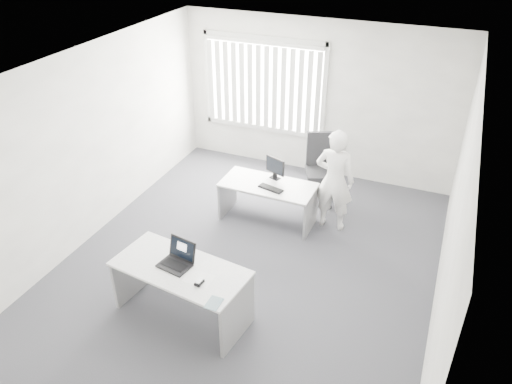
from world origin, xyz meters
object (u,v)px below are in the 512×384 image
at_px(office_chair, 320,179).
at_px(monitor, 275,168).
at_px(person, 335,180).
at_px(desk_near, 181,281).
at_px(desk_far, 268,194).
at_px(laptop, 174,257).

distance_m(office_chair, monitor, 1.07).
relative_size(office_chair, person, 0.70).
distance_m(desk_near, office_chair, 3.45).
xyz_separation_m(desk_near, desk_far, (0.20, 2.35, -0.05)).
bearing_deg(person, laptop, 64.57).
relative_size(desk_far, monitor, 4.11).
xyz_separation_m(person, monitor, (-0.95, -0.03, 0.02)).
bearing_deg(office_chair, laptop, -127.89).
height_order(desk_far, monitor, monitor).
xyz_separation_m(desk_far, office_chair, (0.56, 1.01, -0.12)).
bearing_deg(desk_far, desk_near, -94.09).
relative_size(desk_near, laptop, 4.55).
height_order(desk_near, office_chair, office_chair).
distance_m(desk_near, desk_far, 2.36).
xyz_separation_m(desk_near, monitor, (0.23, 2.56, 0.31)).
height_order(person, laptop, person).
bearing_deg(desk_near, office_chair, 84.66).
bearing_deg(laptop, monitor, 93.16).
bearing_deg(person, desk_near, 65.74).
height_order(desk_near, desk_far, desk_near).
bearing_deg(office_chair, desk_near, -126.82).
bearing_deg(desk_near, monitor, 92.27).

